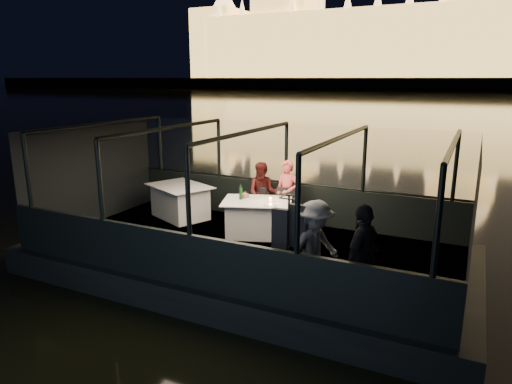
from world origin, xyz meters
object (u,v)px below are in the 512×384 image
at_px(dining_table_central, 257,218).
at_px(coat_stand, 288,239).
at_px(person_man_maroon, 263,193).
at_px(dining_table_aft, 180,202).
at_px(chair_port_right, 283,212).
at_px(passenger_stripe, 315,244).
at_px(chair_port_left, 256,207).
at_px(wine_bottle, 241,193).
at_px(person_woman_coral, 287,195).
at_px(passenger_dark, 363,254).

bearing_deg(dining_table_central, coat_stand, -54.46).
bearing_deg(person_man_maroon, coat_stand, -73.36).
distance_m(dining_table_aft, chair_port_right, 2.64).
xyz_separation_m(chair_port_right, passenger_stripe, (1.61, -2.64, 0.40)).
xyz_separation_m(dining_table_central, chair_port_left, (-0.30, 0.54, 0.06)).
distance_m(passenger_stripe, wine_bottle, 3.18).
xyz_separation_m(dining_table_central, passenger_stripe, (2.02, -2.17, 0.47)).
distance_m(person_woman_coral, person_man_maroon, 0.60).
relative_size(person_woman_coral, person_man_maroon, 1.06).
relative_size(coat_stand, person_woman_coral, 1.05).
relative_size(coat_stand, person_man_maroon, 1.11).
bearing_deg(dining_table_aft, person_man_maroon, 11.58).
bearing_deg(passenger_stripe, chair_port_left, 64.90).
xyz_separation_m(chair_port_right, person_woman_coral, (-0.03, 0.29, 0.30)).
bearing_deg(person_woman_coral, coat_stand, -61.42).
distance_m(chair_port_right, passenger_stripe, 3.12).
height_order(coat_stand, person_woman_coral, coat_stand).
bearing_deg(chair_port_left, wine_bottle, -78.76).
xyz_separation_m(dining_table_aft, passenger_dark, (5.00, -2.59, 0.47)).
bearing_deg(chair_port_right, wine_bottle, -161.29).
distance_m(dining_table_aft, coat_stand, 4.69).
bearing_deg(dining_table_central, wine_bottle, -171.86).
distance_m(person_woman_coral, passenger_stripe, 3.36).
bearing_deg(person_man_maroon, person_woman_coral, -14.17).
xyz_separation_m(coat_stand, person_woman_coral, (-1.25, 3.04, -0.15)).
distance_m(dining_table_aft, chair_port_left, 1.94).
xyz_separation_m(chair_port_right, wine_bottle, (-0.77, -0.53, 0.47)).
height_order(dining_table_central, chair_port_left, chair_port_left).
xyz_separation_m(dining_table_aft, coat_stand, (3.86, -2.62, 0.51)).
relative_size(dining_table_central, person_man_maroon, 1.00).
relative_size(dining_table_aft, passenger_stripe, 0.98).
height_order(dining_table_central, coat_stand, coat_stand).
distance_m(dining_table_aft, person_man_maroon, 2.08).
relative_size(passenger_stripe, wine_bottle, 4.68).
bearing_deg(passenger_stripe, dining_table_aft, 83.79).
relative_size(person_woman_coral, passenger_dark, 0.97).
height_order(passenger_dark, wine_bottle, passenger_dark).
relative_size(chair_port_left, passenger_dark, 0.55).
bearing_deg(passenger_dark, passenger_stripe, -82.38).
bearing_deg(dining_table_aft, passenger_dark, -27.39).
xyz_separation_m(dining_table_aft, chair_port_right, (2.63, 0.13, 0.06)).
distance_m(chair_port_right, passenger_dark, 3.62).
distance_m(chair_port_left, coat_stand, 3.44).
relative_size(dining_table_central, passenger_stripe, 0.94).
bearing_deg(passenger_dark, person_man_maroon, -121.52).
height_order(dining_table_central, person_man_maroon, person_man_maroon).
bearing_deg(chair_port_right, dining_table_aft, 167.10).
relative_size(chair_port_left, person_man_maroon, 0.61).
bearing_deg(wine_bottle, chair_port_right, 34.45).
bearing_deg(person_woman_coral, passenger_dark, -45.34).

